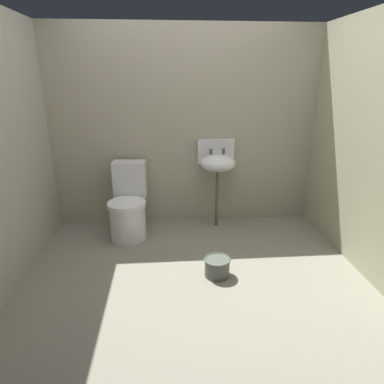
# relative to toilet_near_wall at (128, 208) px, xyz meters

# --- Properties ---
(ground_plane) EXTENTS (3.37, 2.99, 0.08)m
(ground_plane) POSITION_rel_toilet_near_wall_xyz_m (0.64, -0.95, -0.36)
(ground_plane) COLOR gray
(wall_back) EXTENTS (3.37, 0.10, 2.19)m
(wall_back) POSITION_rel_toilet_near_wall_xyz_m (0.64, 0.40, 0.77)
(wall_back) COLOR #A39982
(wall_back) RESTS_ON ground
(wall_right) EXTENTS (0.10, 2.79, 2.19)m
(wall_right) POSITION_rel_toilet_near_wall_xyz_m (2.17, -0.85, 0.77)
(wall_right) COLOR #9C9E7C
(wall_right) RESTS_ON ground
(toilet_near_wall) EXTENTS (0.42, 0.61, 0.78)m
(toilet_near_wall) POSITION_rel_toilet_near_wall_xyz_m (0.00, 0.00, 0.00)
(toilet_near_wall) COLOR white
(toilet_near_wall) RESTS_ON ground
(sink) EXTENTS (0.42, 0.35, 0.99)m
(sink) POSITION_rel_toilet_near_wall_xyz_m (0.99, 0.19, 0.43)
(sink) COLOR #4C5349
(sink) RESTS_ON ground
(bucket) EXTENTS (0.23, 0.23, 0.17)m
(bucket) POSITION_rel_toilet_near_wall_xyz_m (0.84, -0.86, -0.23)
(bucket) COLOR #4C5349
(bucket) RESTS_ON ground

